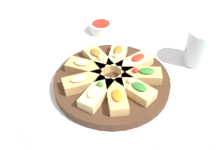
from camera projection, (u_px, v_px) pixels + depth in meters
ground_plane at (112, 85)px, 0.71m from camera, size 3.00×3.00×0.00m
serving_board at (112, 82)px, 0.70m from camera, size 0.31×0.31×0.02m
focaccia_slice_0 at (97, 93)px, 0.63m from camera, size 0.06×0.11×0.04m
focaccia_slice_1 at (116, 96)px, 0.62m from camera, size 0.09×0.11×0.03m
focaccia_slice_2 at (135, 88)px, 0.64m from camera, size 0.11×0.08×0.04m
focaccia_slice_3 at (141, 75)px, 0.68m from camera, size 0.11×0.08×0.04m
focaccia_slice_4 at (134, 63)px, 0.72m from camera, size 0.09×0.11×0.03m
focaccia_slice_5 at (117, 57)px, 0.74m from camera, size 0.06×0.11×0.04m
focaccia_slice_6 at (98, 59)px, 0.73m from camera, size 0.11×0.10×0.04m
focaccia_slice_7 at (85, 68)px, 0.70m from camera, size 0.10×0.04×0.03m
focaccia_slice_8 at (84, 82)px, 0.66m from camera, size 0.11×0.10×0.03m
water_glass at (200, 47)px, 0.74m from camera, size 0.08×0.08×0.11m
napkin_stack at (156, 27)px, 0.92m from camera, size 0.15×0.13×0.00m
dipping_bowl at (101, 27)px, 0.89m from camera, size 0.08×0.08×0.03m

